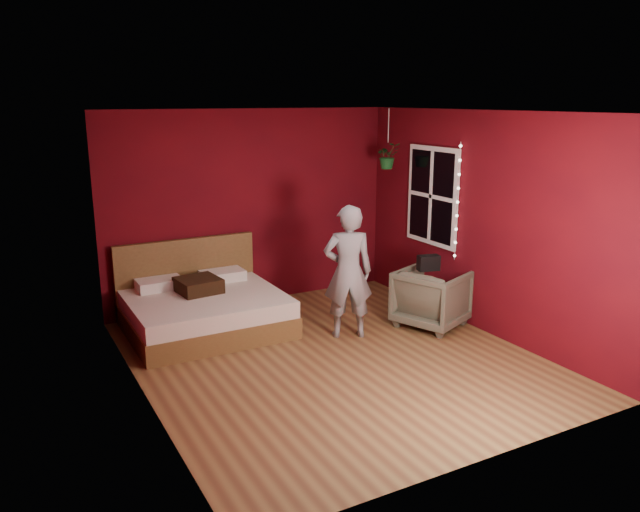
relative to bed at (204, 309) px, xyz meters
The scene contains 10 objects.
floor 1.81m from the bed, 57.94° to the right, with size 4.50×4.50×0.00m, color brown.
room_walls 2.28m from the bed, 57.94° to the right, with size 4.04×4.54×2.62m.
window 3.23m from the bed, 11.94° to the right, with size 0.05×0.97×1.27m.
fairy_lights 3.35m from the bed, 21.55° to the right, with size 0.04×0.04×1.45m.
bed is the anchor object (origin of this frame).
person 1.82m from the bed, 35.65° to the right, with size 0.57×0.38×1.57m, color gray.
armchair 2.78m from the bed, 25.93° to the right, with size 0.76×0.78×0.71m, color #63634E.
handbag 2.77m from the bed, 26.34° to the right, with size 0.26×0.13×0.18m, color black.
throw_pillow 0.29m from the bed, 104.38° to the left, with size 0.48×0.48×0.17m, color #322010.
hanging_plant 3.14m from the bed, ahead, with size 0.35×0.32×0.79m.
Camera 1 is at (-3.12, -5.43, 2.74)m, focal length 35.00 mm.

